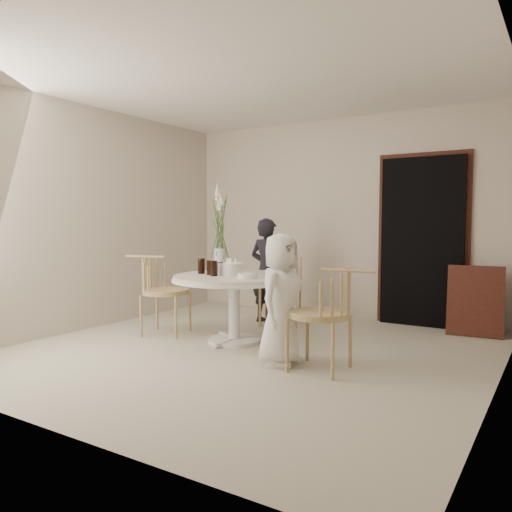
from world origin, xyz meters
The scene contains 18 objects.
ground centered at (0.00, 0.00, 0.00)m, with size 4.50×4.50×0.00m, color beige.
room_shell centered at (0.00, 0.00, 1.62)m, with size 4.50×4.50×4.50m.
doorway centered at (1.15, 2.19, 1.05)m, with size 1.00×0.10×2.10m, color black.
door_trim centered at (1.15, 2.23, 1.11)m, with size 1.12×0.03×2.22m, color #542B1C.
table centered at (-0.35, 0.25, 0.62)m, with size 1.33×1.33×0.73m.
picture_frame centered at (1.82, 1.95, 0.40)m, with size 0.61×0.04×0.81m, color #542B1C.
chair_far centered at (-0.43, 1.47, 0.62)m, with size 0.66×0.68×0.97m.
chair_right centered at (0.99, -0.19, 0.59)m, with size 0.56×0.53×0.91m.
chair_left centered at (-1.36, 0.11, 0.60)m, with size 0.64×0.62×0.92m.
girl centered at (-0.59, 1.36, 0.67)m, with size 0.49×0.32×1.35m, color black.
boy centered at (0.48, -0.21, 0.60)m, with size 0.59×0.38×1.20m, color white.
birthday_cake centered at (-0.41, 0.27, 0.79)m, with size 0.26×0.26×0.18m.
cola_tumbler_a centered at (-0.51, 0.22, 0.80)m, with size 0.06×0.06×0.14m, color black.
cola_tumbler_b centered at (-0.49, 0.08, 0.81)m, with size 0.08×0.08×0.16m, color black.
cola_tumbler_c centered at (-0.75, 0.19, 0.81)m, with size 0.08×0.08×0.17m, color black.
cola_tumbler_d centered at (-0.60, 0.15, 0.81)m, with size 0.07×0.07×0.16m, color black.
plate_stack centered at (-0.08, 0.09, 0.76)m, with size 0.20×0.20×0.05m, color white.
flower_vase centered at (-0.78, 0.59, 1.19)m, with size 0.14×0.14×1.04m.
Camera 1 is at (2.67, -4.15, 1.31)m, focal length 35.00 mm.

